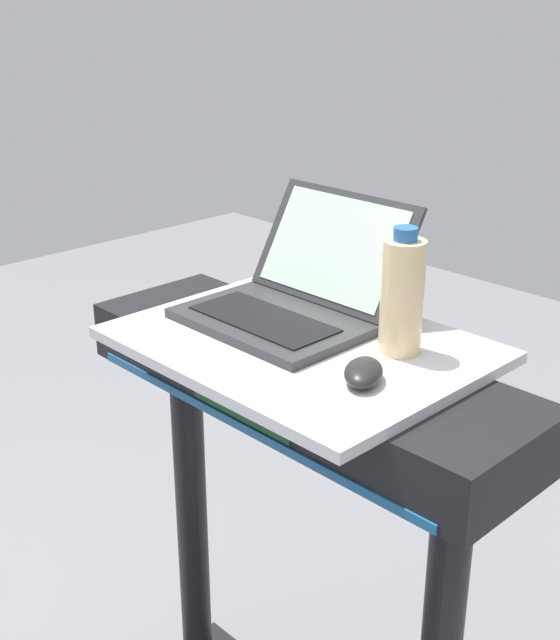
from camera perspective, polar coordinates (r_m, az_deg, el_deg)
The scene contains 4 objects.
desk_board at distance 1.46m, azimuth 1.41°, elevation -1.68°, with size 0.61×0.47×0.02m, color silver.
laptop at distance 1.53m, azimuth 0.78°, elevation 1.65°, with size 0.34×0.34×0.21m.
computer_mouse at distance 1.30m, azimuth 5.76°, elevation -3.60°, with size 0.06×0.10×0.03m, color black.
water_bottle at distance 1.38m, azimuth 8.39°, elevation 1.69°, with size 0.07×0.07×0.22m.
Camera 1 is at (0.94, -0.26, 1.67)m, focal length 46.57 mm.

